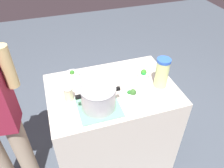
# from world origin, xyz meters

# --- Properties ---
(ground_plane) EXTENTS (8.00, 8.00, 0.00)m
(ground_plane) POSITION_xyz_m (0.00, 0.00, 0.00)
(ground_plane) COLOR #48525E
(counter_slab) EXTENTS (1.06, 0.73, 0.91)m
(counter_slab) POSITION_xyz_m (0.00, 0.00, 0.45)
(counter_slab) COLOR beige
(counter_slab) RESTS_ON ground_plane
(dish_cloth) EXTENTS (0.31, 0.30, 0.01)m
(dish_cloth) POSITION_xyz_m (0.16, 0.17, 0.91)
(dish_cloth) COLOR #66AB86
(dish_cloth) RESTS_ON counter_slab
(cooking_pot) EXTENTS (0.33, 0.26, 0.18)m
(cooking_pot) POSITION_xyz_m (0.16, 0.17, 1.01)
(cooking_pot) COLOR #B7B7BC
(cooking_pot) RESTS_ON dish_cloth
(lemonade_pitcher) EXTENTS (0.11, 0.11, 0.26)m
(lemonade_pitcher) POSITION_xyz_m (-0.40, 0.08, 1.04)
(lemonade_pitcher) COLOR #DEED91
(lemonade_pitcher) RESTS_ON counter_slab
(mason_jar) EXTENTS (0.07, 0.07, 0.11)m
(mason_jar) POSITION_xyz_m (0.36, 0.02, 0.96)
(mason_jar) COLOR beige
(mason_jar) RESTS_ON counter_slab
(broccoli_bowl_front) EXTENTS (0.10, 0.10, 0.09)m
(broccoli_bowl_front) POSITION_xyz_m (-0.30, -0.06, 0.94)
(broccoli_bowl_front) COLOR silver
(broccoli_bowl_front) RESTS_ON counter_slab
(broccoli_bowl_center) EXTENTS (0.12, 0.12, 0.07)m
(broccoli_bowl_center) POSITION_xyz_m (0.28, -0.26, 0.93)
(broccoli_bowl_center) COLOR silver
(broccoli_bowl_center) RESTS_ON counter_slab
(broccoli_bowl_back) EXTENTS (0.12, 0.12, 0.08)m
(broccoli_bowl_back) POSITION_xyz_m (-0.11, 0.15, 0.94)
(broccoli_bowl_back) COLOR silver
(broccoli_bowl_back) RESTS_ON counter_slab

